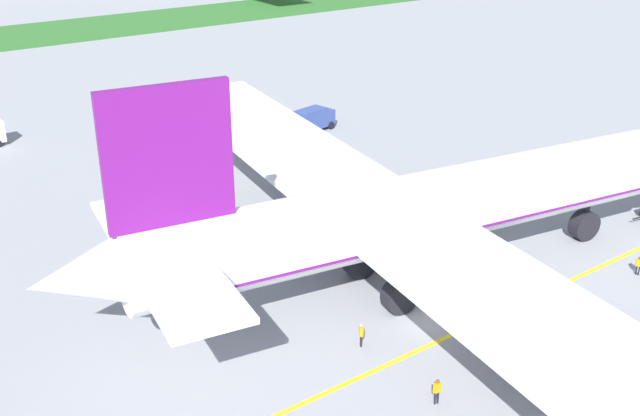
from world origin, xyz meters
name	(u,v)px	position (x,y,z in m)	size (l,w,h in m)	color
ground_plane	(427,322)	(0.00, 0.00, 0.00)	(600.00, 600.00, 0.00)	gray
apron_taxi_line	(450,336)	(0.00, -2.17, 0.00)	(280.00, 0.36, 0.01)	yellow
airliner_foreground	(413,213)	(2.45, 4.52, 5.90)	(52.55, 83.96, 17.38)	white
ground_crew_wingwalker_port	(361,333)	(-5.53, 0.43, 1.02)	(0.45, 0.51, 1.68)	black
ground_crew_marshaller_front	(639,264)	(17.60, -4.62, 0.94)	(0.36, 0.51, 1.55)	black
ground_crew_wingwalker_starboard	(437,389)	(-5.69, -6.73, 1.02)	(0.58, 0.31, 1.68)	black
service_truck_catering_van	(313,119)	(18.05, 38.66, 1.52)	(5.91, 3.21, 2.80)	#33478C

